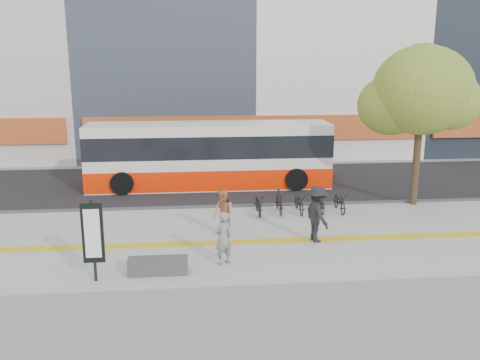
{
  "coord_description": "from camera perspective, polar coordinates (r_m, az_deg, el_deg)",
  "views": [
    {
      "loc": [
        -1.61,
        -14.05,
        5.72
      ],
      "look_at": [
        -0.06,
        2.0,
        1.87
      ],
      "focal_mm": 37.72,
      "sensor_mm": 36.0,
      "label": 1
    }
  ],
  "objects": [
    {
      "name": "curb",
      "position": [
        19.94,
        -0.65,
        -3.05
      ],
      "size": [
        40.0,
        0.25,
        0.14
      ],
      "primitive_type": "cube",
      "color": "#3A3A3D",
      "rests_on": "ground"
    },
    {
      "name": "seated_woman",
      "position": [
        14.26,
        -1.93,
        -6.58
      ],
      "size": [
        0.67,
        0.61,
        1.53
      ],
      "primitive_type": "imported",
      "rotation": [
        0.0,
        0.0,
        3.69
      ],
      "color": "black",
      "rests_on": "sidewalk"
    },
    {
      "name": "street_tree",
      "position": [
        20.86,
        19.7,
        9.33
      ],
      "size": [
        4.4,
        3.8,
        6.31
      ],
      "color": "#332417",
      "rests_on": "sidewalk"
    },
    {
      "name": "pedestrian_dark",
      "position": [
        16.14,
        8.73,
        -3.81
      ],
      "size": [
        0.94,
        1.3,
        1.8
      ],
      "primitive_type": "imported",
      "rotation": [
        0.0,
        0.0,
        1.82
      ],
      "color": "black",
      "rests_on": "sidewalk"
    },
    {
      "name": "signboard",
      "position": [
        13.53,
        -16.32,
        -5.91
      ],
      "size": [
        0.55,
        0.1,
        2.2
      ],
      "color": "black",
      "rests_on": "sidewalk"
    },
    {
      "name": "ground",
      "position": [
        15.26,
        0.97,
        -8.61
      ],
      "size": [
        120.0,
        120.0,
        0.0
      ],
      "primitive_type": "plane",
      "color": "slate",
      "rests_on": "ground"
    },
    {
      "name": "pedestrian_tan",
      "position": [
        16.39,
        -1.91,
        -3.8
      ],
      "size": [
        0.9,
        0.96,
        1.58
      ],
      "primitive_type": "imported",
      "rotation": [
        0.0,
        0.0,
        -1.05
      ],
      "color": "#AC714F",
      "rests_on": "sidewalk"
    },
    {
      "name": "tactile_strip",
      "position": [
        16.15,
        0.57,
        -7.0
      ],
      "size": [
        40.0,
        0.45,
        0.01
      ],
      "primitive_type": "cube",
      "color": "gold",
      "rests_on": "sidewalk"
    },
    {
      "name": "sidewalk",
      "position": [
        16.64,
        0.38,
        -6.55
      ],
      "size": [
        40.0,
        7.0,
        0.08
      ],
      "primitive_type": "cube",
      "color": "gray",
      "rests_on": "ground"
    },
    {
      "name": "bicycle_row",
      "position": [
        19.22,
        6.75,
        -2.48
      ],
      "size": [
        3.69,
        1.51,
        0.87
      ],
      "color": "black",
      "rests_on": "sidewalk"
    },
    {
      "name": "street",
      "position": [
        23.8,
        -1.47,
        -0.43
      ],
      "size": [
        40.0,
        8.0,
        0.06
      ],
      "primitive_type": "cube",
      "color": "black",
      "rests_on": "ground"
    },
    {
      "name": "bus",
      "position": [
        22.97,
        -3.48,
        2.61
      ],
      "size": [
        10.9,
        2.58,
        2.9
      ],
      "color": "silver",
      "rests_on": "street"
    },
    {
      "name": "bench",
      "position": [
        13.98,
        -9.26,
        -9.56
      ],
      "size": [
        1.6,
        0.45,
        0.45
      ],
      "primitive_type": "cube",
      "color": "#3A3A3D",
      "rests_on": "sidewalk"
    }
  ]
}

